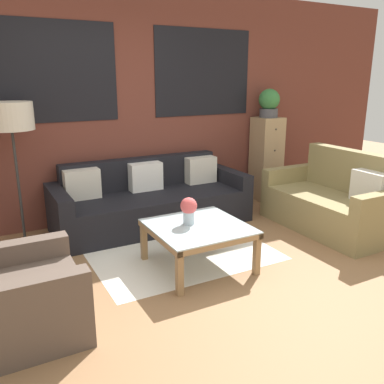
{
  "coord_description": "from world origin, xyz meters",
  "views": [
    {
      "loc": [
        -1.82,
        -2.43,
        1.75
      ],
      "look_at": [
        0.18,
        1.28,
        0.55
      ],
      "focal_mm": 38.0,
      "sensor_mm": 36.0,
      "label": 1
    }
  ],
  "objects": [
    {
      "name": "ground_plane",
      "position": [
        0.0,
        0.0,
        0.0
      ],
      "size": [
        16.0,
        16.0,
        0.0
      ],
      "primitive_type": "plane",
      "color": "#8E6642"
    },
    {
      "name": "wall_back_brick",
      "position": [
        0.0,
        2.44,
        1.41
      ],
      "size": [
        8.4,
        0.09,
        2.8
      ],
      "color": "brown",
      "rests_on": "ground_plane"
    },
    {
      "name": "rug",
      "position": [
        -0.09,
        1.23,
        0.0
      ],
      "size": [
        1.81,
        1.74,
        0.0
      ],
      "color": "silver",
      "rests_on": "ground_plane"
    },
    {
      "name": "couch_dark",
      "position": [
        -0.03,
        1.95,
        0.28
      ],
      "size": [
        2.33,
        0.88,
        0.78
      ],
      "color": "black",
      "rests_on": "ground_plane"
    },
    {
      "name": "settee_vintage",
      "position": [
        1.81,
        0.81,
        0.31
      ],
      "size": [
        0.8,
        1.54,
        0.92
      ],
      "color": "olive",
      "rests_on": "ground_plane"
    },
    {
      "name": "armchair_corner",
      "position": [
        -1.71,
        0.34,
        0.28
      ],
      "size": [
        0.8,
        0.82,
        0.84
      ],
      "color": "brown",
      "rests_on": "ground_plane"
    },
    {
      "name": "coffee_table",
      "position": [
        -0.09,
        0.67,
        0.35
      ],
      "size": [
        0.86,
        0.86,
        0.42
      ],
      "color": "silver",
      "rests_on": "ground_plane"
    },
    {
      "name": "floor_lamp",
      "position": [
        -1.48,
        2.01,
        1.33
      ],
      "size": [
        0.45,
        0.45,
        1.51
      ],
      "color": "#2D2D2D",
      "rests_on": "ground_plane"
    },
    {
      "name": "drawer_cabinet",
      "position": [
        1.89,
        2.18,
        0.6
      ],
      "size": [
        0.37,
        0.37,
        1.19
      ],
      "color": "tan",
      "rests_on": "ground_plane"
    },
    {
      "name": "potted_plant",
      "position": [
        1.89,
        2.18,
        1.4
      ],
      "size": [
        0.3,
        0.3,
        0.4
      ],
      "color": "#47474C",
      "rests_on": "drawer_cabinet"
    },
    {
      "name": "flower_vase",
      "position": [
        -0.15,
        0.74,
        0.57
      ],
      "size": [
        0.16,
        0.16,
        0.26
      ],
      "color": "#ADBCC6",
      "rests_on": "coffee_table"
    }
  ]
}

